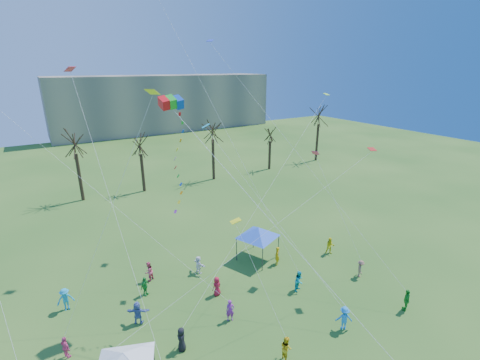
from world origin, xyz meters
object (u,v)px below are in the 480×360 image
canopy_tent_white (124,360)px  canopy_tent_blue (258,232)px  big_box_kite (182,165)px  distant_building (165,103)px

canopy_tent_white → canopy_tent_blue: canopy_tent_blue is taller
big_box_kite → canopy_tent_blue: 11.91m
canopy_tent_blue → distant_building: bearing=76.7°
distant_building → canopy_tent_white: size_ratio=15.43×
big_box_kite → canopy_tent_white: 11.73m
big_box_kite → canopy_tent_white: big_box_kite is taller
distant_building → big_box_kite: size_ratio=2.93×
big_box_kite → canopy_tent_blue: size_ratio=5.03×
distant_building → canopy_tent_white: distant_building is taller
distant_building → canopy_tent_white: 84.06m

